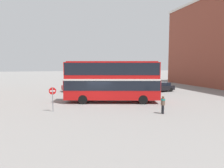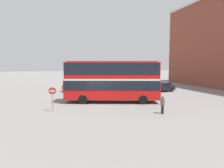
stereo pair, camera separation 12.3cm
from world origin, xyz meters
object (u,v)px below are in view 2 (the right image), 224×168
(parked_car_kerb_near, at_px, (162,87))
(no_entry_sign, at_px, (52,95))
(double_decker_bus, at_px, (112,79))
(pedestrian_foreground, at_px, (163,103))
(parked_car_kerb_far, at_px, (76,87))

(parked_car_kerb_near, distance_m, no_entry_sign, 19.64)
(double_decker_bus, xyz_separation_m, no_entry_sign, (-6.58, -2.90, -1.18))
(double_decker_bus, height_order, pedestrian_foreground, double_decker_bus)
(double_decker_bus, distance_m, pedestrian_foreground, 7.31)
(double_decker_bus, height_order, no_entry_sign, double_decker_bus)
(parked_car_kerb_near, xyz_separation_m, no_entry_sign, (-17.02, -9.77, 0.79))
(no_entry_sign, bearing_deg, double_decker_bus, 23.78)
(double_decker_bus, bearing_deg, parked_car_kerb_near, 49.69)
(pedestrian_foreground, relative_size, parked_car_kerb_near, 0.39)
(double_decker_bus, distance_m, no_entry_sign, 7.28)
(double_decker_bus, xyz_separation_m, parked_car_kerb_far, (-3.07, 11.16, -1.96))
(double_decker_bus, relative_size, parked_car_kerb_far, 2.32)
(parked_car_kerb_far, bearing_deg, no_entry_sign, -110.92)
(pedestrian_foreground, distance_m, parked_car_kerb_near, 15.36)
(pedestrian_foreground, relative_size, no_entry_sign, 0.71)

